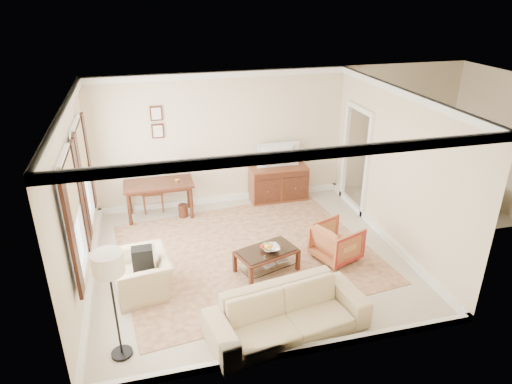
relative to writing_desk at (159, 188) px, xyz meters
name	(u,v)px	position (x,y,z in m)	size (l,w,h in m)	color
room_shell	(248,125)	(1.44, -2.05, 1.81)	(5.51, 5.01, 2.91)	beige
annex_bedroom	(433,190)	(5.93, -0.90, -0.32)	(3.00, 2.70, 2.90)	beige
window_front	(73,216)	(-1.26, -2.75, 0.89)	(0.12, 1.56, 1.80)	#CCB284
window_rear	(83,174)	(-1.26, -1.15, 0.89)	(0.12, 1.56, 1.80)	#CCB284
doorway	(356,161)	(4.15, -0.55, 0.41)	(0.10, 1.12, 2.25)	white
rug	(247,252)	(1.43, -1.88, -0.66)	(4.41, 3.78, 0.01)	brown
writing_desk	(159,188)	(0.00, 0.00, 0.00)	(1.41, 0.71, 0.77)	#4E2416
desk_chair	(152,188)	(-0.14, 0.35, -0.14)	(0.45, 0.45, 1.05)	brown
desk_lamp	(176,170)	(0.39, 0.00, 0.36)	(0.32, 0.32, 0.50)	silver
framed_prints	(157,122)	(0.10, 0.42, 1.28)	(0.25, 0.04, 0.68)	#4E2416
sideboard	(278,184)	(2.66, 0.18, -0.27)	(1.29, 0.49, 0.79)	brown
tv	(280,148)	(2.66, 0.16, 0.59)	(0.91, 0.53, 0.12)	black
coffee_table	(267,255)	(1.62, -2.54, -0.34)	(1.14, 0.87, 0.43)	#4E2416
fruit_bowl	(271,248)	(1.68, -2.57, -0.18)	(0.42, 0.42, 0.10)	silver
book_a	(261,264)	(1.51, -2.56, -0.49)	(0.28, 0.04, 0.38)	brown
book_b	(274,259)	(1.79, -2.45, -0.50)	(0.28, 0.03, 0.38)	brown
striped_armchair	(337,240)	(2.94, -2.45, -0.29)	(0.72, 0.67, 0.74)	maroon
club_armchair	(142,269)	(-0.44, -2.59, -0.24)	(0.98, 0.63, 0.85)	tan
backpack	(142,256)	(-0.40, -2.61, 0.01)	(0.32, 0.22, 0.40)	black
sofa	(288,307)	(1.50, -4.07, -0.22)	(2.25, 0.66, 0.88)	tan
floor_lamp	(109,271)	(-0.77, -3.93, 0.67)	(0.39, 0.39, 1.58)	black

